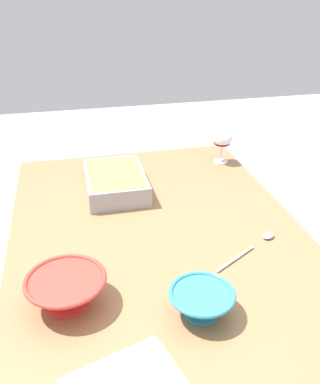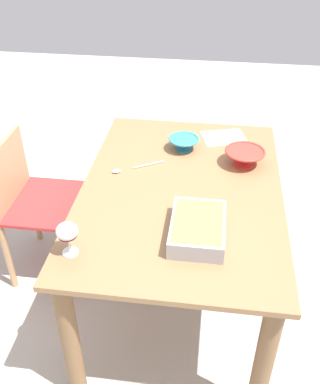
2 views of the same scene
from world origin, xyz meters
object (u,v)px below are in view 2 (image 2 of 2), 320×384
(serving_spoon, at_px, (128,169))
(napkin, at_px, (224,137))
(wine_glass, at_px, (67,233))
(casserole_dish, at_px, (198,228))
(chair, at_px, (36,200))
(small_bowl, at_px, (184,143))
(dining_table, at_px, (181,213))
(mixing_bowl, at_px, (245,157))

(serving_spoon, bearing_deg, napkin, 130.57)
(serving_spoon, bearing_deg, wine_glass, -10.11)
(casserole_dish, bearing_deg, serving_spoon, -140.38)
(chair, xyz_separation_m, serving_spoon, (0.06, 0.55, 0.29))
(chair, distance_m, serving_spoon, 0.62)
(casserole_dish, xyz_separation_m, small_bowl, (-0.69, -0.12, -0.00))
(chair, height_order, casserole_dish, casserole_dish)
(dining_table, height_order, small_bowl, small_bowl)
(casserole_dish, bearing_deg, napkin, 173.78)
(casserole_dish, relative_size, small_bowl, 1.91)
(dining_table, relative_size, serving_spoon, 5.61)
(wine_glass, xyz_separation_m, small_bowl, (-0.86, 0.37, -0.06))
(chair, distance_m, casserole_dish, 1.10)
(mixing_bowl, relative_size, serving_spoon, 0.83)
(small_bowl, bearing_deg, serving_spoon, -47.16)
(wine_glass, bearing_deg, napkin, 150.46)
(dining_table, height_order, mixing_bowl, mixing_bowl)
(chair, height_order, wine_glass, wine_glass)
(wine_glass, distance_m, small_bowl, 0.93)
(casserole_dish, relative_size, serving_spoon, 1.27)
(small_bowl, bearing_deg, mixing_bowl, 71.06)
(chair, relative_size, napkin, 3.54)
(chair, bearing_deg, wine_glass, 32.94)
(chair, relative_size, serving_spoon, 3.40)
(dining_table, distance_m, small_bowl, 0.41)
(mixing_bowl, bearing_deg, napkin, -158.87)
(chair, xyz_separation_m, small_bowl, (-0.18, 0.80, 0.33))
(dining_table, xyz_separation_m, wine_glass, (0.50, -0.39, 0.25))
(wine_glass, xyz_separation_m, napkin, (-1.02, 0.58, -0.10))
(mixing_bowl, bearing_deg, chair, -86.27)
(serving_spoon, relative_size, napkin, 1.04)
(small_bowl, xyz_separation_m, serving_spoon, (0.24, -0.26, -0.03))
(chair, distance_m, wine_glass, 0.89)
(napkin, bearing_deg, chair, -71.23)
(napkin, bearing_deg, casserole_dish, -6.22)
(dining_table, distance_m, mixing_bowl, 0.43)
(dining_table, height_order, wine_glass, wine_glass)
(chair, bearing_deg, casserole_dish, 61.17)
(mixing_bowl, height_order, napkin, mixing_bowl)
(wine_glass, xyz_separation_m, mixing_bowl, (-0.75, 0.68, -0.06))
(chair, relative_size, small_bowl, 5.11)
(chair, xyz_separation_m, casserole_dish, (0.51, 0.92, 0.33))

